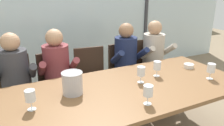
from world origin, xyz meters
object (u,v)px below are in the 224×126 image
(person_beige_jumper, at_px, (156,56))
(wine_glass_spare_empty, at_px, (157,66))
(dining_table, at_px, (128,93))
(chair_right_of_center, at_px, (125,69))
(chair_near_curtain, at_px, (15,87))
(wine_glass_by_right_taster, at_px, (141,72))
(wine_glass_center_pour, at_px, (30,97))
(chair_near_window_right, at_px, (151,63))
(chair_left_of_center, at_px, (57,81))
(person_navy_polo, at_px, (128,60))
(wine_glass_by_left_taster, at_px, (211,69))
(wine_glass_near_bucket, at_px, (148,92))
(person_charcoal_jacket, at_px, (16,79))
(ice_bucket_primary, at_px, (72,83))
(person_maroon_top, at_px, (58,72))
(chair_center, at_px, (91,75))
(tasting_bowl, at_px, (189,66))

(person_beige_jumper, bearing_deg, wine_glass_spare_empty, -124.64)
(dining_table, height_order, chair_right_of_center, chair_right_of_center)
(chair_near_curtain, xyz_separation_m, wine_glass_by_right_taster, (1.18, -0.94, 0.32))
(chair_right_of_center, xyz_separation_m, wine_glass_center_pour, (-1.43, -0.96, 0.32))
(chair_near_window_right, bearing_deg, dining_table, -132.00)
(chair_left_of_center, distance_m, person_navy_polo, 1.01)
(wine_glass_by_left_taster, relative_size, wine_glass_near_bucket, 1.00)
(person_charcoal_jacket, bearing_deg, chair_left_of_center, 15.49)
(dining_table, bearing_deg, person_charcoal_jacket, 139.99)
(ice_bucket_primary, bearing_deg, person_maroon_top, 87.59)
(chair_near_window_right, xyz_separation_m, ice_bucket_primary, (-1.54, -0.86, 0.32))
(chair_right_of_center, height_order, wine_glass_near_bucket, wine_glass_near_bucket)
(person_maroon_top, height_order, wine_glass_by_right_taster, person_maroon_top)
(chair_near_curtain, height_order, wine_glass_by_left_taster, wine_glass_by_left_taster)
(chair_near_curtain, bearing_deg, person_navy_polo, -8.92)
(wine_glass_near_bucket, distance_m, wine_glass_spare_empty, 0.66)
(person_beige_jumper, height_order, wine_glass_near_bucket, person_beige_jumper)
(chair_center, distance_m, wine_glass_center_pour, 1.35)
(chair_left_of_center, relative_size, tasting_bowl, 7.38)
(person_charcoal_jacket, bearing_deg, person_navy_polo, 2.00)
(wine_glass_by_right_taster, bearing_deg, ice_bucket_primary, 174.20)
(person_maroon_top, relative_size, person_navy_polo, 1.00)
(person_charcoal_jacket, bearing_deg, chair_center, 9.19)
(tasting_bowl, distance_m, wine_glass_by_right_taster, 0.79)
(person_charcoal_jacket, xyz_separation_m, tasting_bowl, (1.94, -0.68, 0.06))
(chair_center, distance_m, ice_bucket_primary, 1.02)
(chair_center, xyz_separation_m, ice_bucket_primary, (-0.51, -0.83, 0.32))
(person_charcoal_jacket, bearing_deg, chair_right_of_center, 6.97)
(wine_glass_near_bucket, xyz_separation_m, wine_glass_center_pour, (-0.90, 0.35, 0.00))
(chair_right_of_center, bearing_deg, person_beige_jumper, -22.35)
(chair_near_curtain, distance_m, wine_glass_by_right_taster, 1.55)
(wine_glass_by_left_taster, distance_m, wine_glass_center_pour, 1.84)
(person_charcoal_jacket, height_order, person_maroon_top, same)
(person_charcoal_jacket, relative_size, person_beige_jumper, 1.00)
(chair_center, bearing_deg, person_beige_jumper, -0.50)
(wine_glass_near_bucket, xyz_separation_m, wine_glass_spare_empty, (0.46, 0.47, 0.00))
(chair_near_window_right, bearing_deg, wine_glass_center_pour, -149.04)
(chair_left_of_center, distance_m, tasting_bowl, 1.68)
(chair_near_curtain, relative_size, chair_left_of_center, 1.00)
(chair_left_of_center, height_order, person_charcoal_jacket, person_charcoal_jacket)
(chair_center, height_order, wine_glass_center_pour, wine_glass_center_pour)
(dining_table, xyz_separation_m, ice_bucket_primary, (-0.53, 0.12, 0.17))
(dining_table, xyz_separation_m, chair_right_of_center, (0.51, 0.95, -0.15))
(chair_left_of_center, xyz_separation_m, wine_glass_near_bucket, (0.48, -1.30, 0.32))
(wine_glass_by_left_taster, height_order, wine_glass_by_right_taster, same)
(chair_center, height_order, wine_glass_by_right_taster, wine_glass_by_right_taster)
(chair_right_of_center, bearing_deg, dining_table, -125.19)
(chair_near_window_right, xyz_separation_m, wine_glass_spare_empty, (-0.57, -0.87, 0.32))
(person_beige_jumper, xyz_separation_m, wine_glass_center_pour, (-1.90, -0.83, 0.15))
(chair_right_of_center, xyz_separation_m, person_navy_polo, (-0.02, -0.13, 0.17))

